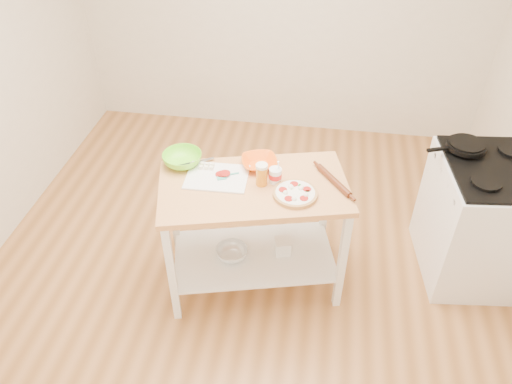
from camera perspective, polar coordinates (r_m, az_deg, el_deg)
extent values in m
cube|color=#B27641|center=(3.83, -1.35, -9.94)|extent=(4.00, 4.50, 0.02)
cube|color=tan|center=(3.21, -0.27, 0.50)|extent=(1.34, 0.95, 0.04)
cube|color=white|center=(3.64, -0.24, -7.30)|extent=(1.25, 0.87, 0.02)
cube|color=white|center=(3.32, -9.60, -9.29)|extent=(0.06, 0.06, 0.86)
cube|color=white|center=(3.73, -9.32, -2.73)|extent=(0.06, 0.06, 0.86)
cube|color=white|center=(3.40, 9.80, -7.89)|extent=(0.06, 0.06, 0.86)
cube|color=white|center=(3.79, 7.82, -1.63)|extent=(0.06, 0.06, 0.86)
cube|color=white|center=(3.94, 24.11, -3.02)|extent=(0.76, 0.86, 0.92)
cube|color=black|center=(3.67, 26.00, 2.47)|extent=(0.71, 0.81, 0.02)
cylinder|color=black|center=(3.72, 22.88, 4.90)|extent=(0.27, 0.27, 0.03)
cube|color=black|center=(3.62, 20.13, 4.62)|extent=(0.16, 0.08, 0.02)
cylinder|color=tan|center=(3.12, 4.49, -0.28)|extent=(0.28, 0.28, 0.02)
cylinder|color=tan|center=(3.11, 4.50, -0.11)|extent=(0.28, 0.28, 0.01)
cylinder|color=white|center=(3.11, 4.50, -0.09)|extent=(0.25, 0.25, 0.01)
cylinder|color=#A51813|center=(3.14, 5.85, 0.32)|extent=(0.05, 0.05, 0.01)
cylinder|color=#A51813|center=(3.17, 4.37, 0.92)|extent=(0.05, 0.05, 0.01)
cylinder|color=#A51813|center=(3.12, 3.08, 0.26)|extent=(0.05, 0.05, 0.01)
cylinder|color=#A51813|center=(3.06, 3.75, -0.77)|extent=(0.05, 0.05, 0.01)
cylinder|color=#A51813|center=(3.07, 5.50, -0.73)|extent=(0.05, 0.05, 0.01)
sphere|color=white|center=(3.15, 5.21, 0.48)|extent=(0.03, 0.03, 0.03)
sphere|color=white|center=(3.14, 4.05, 0.51)|extent=(0.03, 0.03, 0.03)
sphere|color=white|center=(3.10, 3.39, -0.10)|extent=(0.03, 0.03, 0.03)
sphere|color=white|center=(3.05, 4.38, -0.83)|extent=(0.03, 0.03, 0.03)
sphere|color=white|center=(3.09, 5.73, -0.37)|extent=(0.03, 0.03, 0.03)
sphere|color=white|center=(3.14, 5.09, 0.40)|extent=(0.03, 0.03, 0.03)
sphere|color=white|center=(3.15, 3.96, 0.62)|extent=(0.03, 0.03, 0.03)
plane|color=#1E641B|center=(3.12, 5.90, 0.13)|extent=(0.03, 0.03, 0.00)
plane|color=#1E641B|center=(3.16, 5.00, 0.81)|extent=(0.03, 0.03, 0.00)
plane|color=#1E641B|center=(3.13, 4.01, 0.46)|extent=(0.03, 0.03, 0.00)
plane|color=#1E641B|center=(3.10, 3.26, -0.02)|extent=(0.03, 0.03, 0.00)
cube|color=white|center=(3.27, -4.47, 1.72)|extent=(0.41, 0.31, 0.01)
cube|color=#F4EACC|center=(3.33, -6.28, 2.84)|extent=(0.02, 0.02, 0.02)
cube|color=#F4EACC|center=(3.33, -5.69, 2.80)|extent=(0.02, 0.02, 0.02)
cube|color=#F4EACC|center=(3.32, -5.10, 2.76)|extent=(0.02, 0.02, 0.02)
cube|color=#F4EACC|center=(3.36, -6.15, 3.19)|extent=(0.02, 0.02, 0.02)
cube|color=#F4EACC|center=(3.35, -5.57, 3.15)|extent=(0.02, 0.02, 0.02)
cube|color=#F4EACC|center=(3.35, -4.98, 3.11)|extent=(0.02, 0.02, 0.02)
cylinder|color=#A51813|center=(3.27, -4.07, 2.04)|extent=(0.07, 0.07, 0.01)
cylinder|color=#A51813|center=(3.27, -3.81, 2.10)|extent=(0.07, 0.07, 0.01)
cylinder|color=#A51813|center=(3.26, -3.56, 2.17)|extent=(0.07, 0.07, 0.01)
cube|color=teal|center=(3.24, -3.95, 1.60)|extent=(0.07, 0.06, 0.01)
cylinder|color=teal|center=(3.27, -2.83, 2.07)|extent=(0.10, 0.05, 0.01)
cube|color=silver|center=(3.41, -6.26, 3.53)|extent=(0.17, 0.11, 0.00)
cube|color=black|center=(3.37, -8.32, 3.00)|extent=(0.10, 0.07, 0.01)
imported|color=#FF6111|center=(3.35, 0.38, 3.37)|extent=(0.30, 0.30, 0.06)
imported|color=#77E826|center=(3.40, -8.42, 3.75)|extent=(0.27, 0.27, 0.08)
cylinder|color=orange|center=(3.17, 0.65, 1.87)|extent=(0.07, 0.07, 0.13)
cylinder|color=white|center=(3.12, 0.66, 3.00)|extent=(0.08, 0.08, 0.02)
cylinder|color=white|center=(3.20, 2.21, 1.91)|extent=(0.08, 0.08, 0.10)
cylinder|color=red|center=(3.20, 2.21, 1.91)|extent=(0.08, 0.08, 0.04)
cylinder|color=silver|center=(3.15, 2.61, 3.00)|extent=(0.01, 0.05, 0.10)
cylinder|color=#5E2B15|center=(3.24, 8.87, 1.31)|extent=(0.24, 0.30, 0.04)
imported|color=silver|center=(3.60, -2.78, -6.94)|extent=(0.27, 0.27, 0.07)
cube|color=white|center=(3.62, 3.05, -6.22)|extent=(0.13, 0.13, 0.11)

